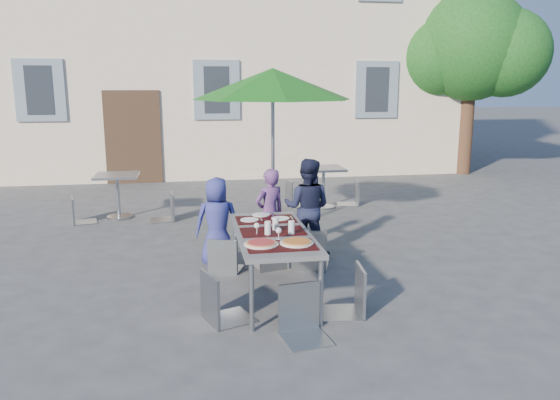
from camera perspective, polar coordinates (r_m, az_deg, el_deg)
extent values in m
plane|color=#414143|center=(6.37, -2.48, -9.60)|extent=(90.00, 90.00, 0.00)
cube|color=beige|center=(17.43, -7.49, 15.77)|extent=(13.00, 8.00, 7.00)
cube|color=#3E2B1E|center=(13.47, -15.10, 6.34)|extent=(1.30, 0.06, 2.20)
cube|color=gray|center=(13.75, -23.82, 10.45)|extent=(1.10, 0.06, 1.40)
cube|color=#262B33|center=(13.73, -23.84, 10.44)|extent=(0.60, 0.04, 1.10)
cube|color=gray|center=(13.37, -6.64, 11.36)|extent=(1.10, 0.06, 1.40)
cube|color=#262B33|center=(13.35, -6.64, 11.35)|extent=(0.60, 0.04, 1.10)
cube|color=gray|center=(14.16, 10.07, 11.29)|extent=(1.10, 0.06, 1.40)
cube|color=#262B33|center=(14.14, 10.10, 11.29)|extent=(0.60, 0.04, 1.10)
cylinder|color=#4C3120|center=(15.23, 18.90, 7.86)|extent=(0.36, 0.36, 2.80)
sphere|color=#134817|center=(15.23, 19.41, 15.00)|extent=(2.80, 2.80, 2.80)
sphere|color=#134817|center=(15.12, 16.03, 14.09)|extent=(2.00, 2.00, 2.00)
sphere|color=#134817|center=(15.22, 22.47, 14.02)|extent=(2.20, 2.20, 2.20)
sphere|color=#134817|center=(15.89, 19.12, 16.68)|extent=(1.80, 1.80, 1.80)
cube|color=#444449|center=(6.04, -0.76, -3.56)|extent=(0.80, 1.85, 0.05)
cylinder|color=gray|center=(5.31, -2.98, -10.12)|extent=(0.05, 0.05, 0.70)
cylinder|color=gray|center=(5.42, 4.28, -9.65)|extent=(0.05, 0.05, 0.70)
cylinder|color=gray|center=(6.93, -4.65, -4.76)|extent=(0.05, 0.05, 0.70)
cylinder|color=gray|center=(7.02, 0.91, -4.50)|extent=(0.05, 0.05, 0.70)
cube|color=black|center=(5.51, 0.12, -4.80)|extent=(0.70, 0.42, 0.01)
cube|color=black|center=(6.03, -0.76, -3.31)|extent=(0.70, 0.42, 0.01)
cube|color=black|center=(6.56, -1.50, -2.05)|extent=(0.70, 0.42, 0.01)
cylinder|color=white|center=(5.54, -1.98, -4.62)|extent=(0.35, 0.35, 0.01)
cylinder|color=tan|center=(5.54, -1.98, -4.50)|extent=(0.31, 0.31, 0.01)
cylinder|color=#9B0F10|center=(5.54, -1.98, -4.42)|extent=(0.27, 0.27, 0.01)
cylinder|color=white|center=(5.58, 1.74, -4.49)|extent=(0.35, 0.35, 0.01)
cylinder|color=tan|center=(5.58, 1.74, -4.37)|extent=(0.31, 0.31, 0.01)
cylinder|color=#A52E0B|center=(5.58, 1.74, -4.29)|extent=(0.27, 0.27, 0.01)
cylinder|color=silver|center=(5.89, -1.28, -2.96)|extent=(0.07, 0.07, 0.15)
cylinder|color=silver|center=(6.08, -0.47, -2.49)|extent=(0.07, 0.07, 0.15)
cylinder|color=silver|center=(5.91, 1.21, -2.91)|extent=(0.07, 0.07, 0.15)
cylinder|color=silver|center=(5.93, -2.43, -3.61)|extent=(0.06, 0.06, 0.00)
cylinder|color=silver|center=(5.92, -2.43, -3.26)|extent=(0.01, 0.01, 0.08)
sphere|color=silver|center=(5.90, -2.44, -2.70)|extent=(0.06, 0.06, 0.06)
cylinder|color=silver|center=(5.73, -0.15, -4.15)|extent=(0.06, 0.06, 0.00)
cylinder|color=silver|center=(5.72, -0.15, -3.79)|extent=(0.01, 0.01, 0.08)
sphere|color=silver|center=(5.70, -0.15, -3.21)|extent=(0.06, 0.06, 0.06)
cylinder|color=white|center=(6.53, -3.21, -2.06)|extent=(0.22, 0.22, 0.01)
cube|color=#A4A7AC|center=(6.54, -1.99, -2.03)|extent=(0.02, 0.18, 0.00)
cylinder|color=white|center=(6.58, 0.03, -1.92)|extent=(0.22, 0.22, 0.01)
cube|color=#A4A7AC|center=(6.61, 1.23, -1.89)|extent=(0.02, 0.18, 0.00)
cylinder|color=white|center=(6.76, -2.00, -1.54)|extent=(0.22, 0.22, 0.01)
cube|color=#A4A7AC|center=(6.78, -0.83, -1.52)|extent=(0.02, 0.18, 0.00)
imported|color=navy|center=(7.14, -6.57, -2.29)|extent=(0.58, 0.38, 1.18)
imported|color=#623974|center=(7.42, -1.08, -1.44)|extent=(0.53, 0.46, 1.24)
imported|color=#191D38|center=(7.51, 2.86, -0.80)|extent=(0.76, 0.62, 1.36)
cube|color=#92999D|center=(7.01, -5.68, -4.10)|extent=(0.49, 0.49, 0.03)
cube|color=#92999D|center=(6.78, -6.13, -2.68)|extent=(0.37, 0.15, 0.45)
cylinder|color=#92999D|center=(7.18, -4.03, -5.41)|extent=(0.02, 0.02, 0.40)
cylinder|color=#92999D|center=(7.26, -6.53, -5.25)|extent=(0.02, 0.02, 0.40)
cylinder|color=#92999D|center=(6.88, -4.70, -6.21)|extent=(0.02, 0.02, 0.40)
cylinder|color=#92999D|center=(6.97, -7.30, -6.03)|extent=(0.02, 0.02, 0.40)
cube|color=gray|center=(7.11, -1.09, -3.23)|extent=(0.54, 0.54, 0.03)
cube|color=gray|center=(6.85, -0.40, -1.52)|extent=(0.44, 0.14, 0.53)
cylinder|color=gray|center=(7.42, -0.31, -4.53)|extent=(0.02, 0.02, 0.47)
cylinder|color=gray|center=(7.27, -3.06, -4.88)|extent=(0.02, 0.02, 0.47)
cylinder|color=gray|center=(7.08, 0.95, -5.34)|extent=(0.02, 0.02, 0.47)
cylinder|color=gray|center=(6.94, -1.91, -5.72)|extent=(0.02, 0.02, 0.47)
cube|color=gray|center=(7.10, 3.23, -3.19)|extent=(0.57, 0.57, 0.03)
cube|color=gray|center=(6.83, 3.08, -1.49)|extent=(0.44, 0.17, 0.54)
cylinder|color=gray|center=(7.34, 4.86, -4.72)|extent=(0.02, 0.02, 0.47)
cylinder|color=gray|center=(7.38, 1.85, -4.60)|extent=(0.02, 0.02, 0.47)
cylinder|color=gray|center=(6.97, 4.65, -5.63)|extent=(0.02, 0.02, 0.47)
cylinder|color=gray|center=(7.01, 1.47, -5.50)|extent=(0.02, 0.02, 0.47)
cube|color=gray|center=(5.54, -5.39, -7.91)|extent=(0.56, 0.56, 0.03)
cube|color=gray|center=(5.38, -7.45, -5.66)|extent=(0.18, 0.42, 0.52)
cylinder|color=gray|center=(5.54, -2.74, -10.49)|extent=(0.02, 0.02, 0.46)
cylinder|color=gray|center=(5.85, -4.43, -9.26)|extent=(0.02, 0.02, 0.46)
cylinder|color=gray|center=(5.40, -6.32, -11.20)|extent=(0.02, 0.02, 0.46)
cylinder|color=gray|center=(5.72, -7.85, -9.88)|extent=(0.02, 0.02, 0.46)
cube|color=#94989F|center=(5.69, 6.44, -7.49)|extent=(0.46, 0.46, 0.03)
cube|color=#94989F|center=(5.65, 8.53, -4.99)|extent=(0.07, 0.43, 0.51)
cylinder|color=#94989F|center=(5.91, 4.30, -9.09)|extent=(0.02, 0.02, 0.45)
cylinder|color=#94989F|center=(5.57, 4.85, -10.44)|extent=(0.02, 0.02, 0.45)
cylinder|color=#94989F|center=(5.97, 7.81, -8.95)|extent=(0.02, 0.02, 0.45)
cylinder|color=#94989F|center=(5.64, 8.57, -10.26)|extent=(0.02, 0.02, 0.45)
cube|color=#8E9599|center=(5.10, 2.80, -9.91)|extent=(0.47, 0.47, 0.03)
cube|color=#8E9599|center=(5.19, 2.04, -6.61)|extent=(0.41, 0.09, 0.49)
cylinder|color=#8E9599|center=(4.98, 1.56, -13.31)|extent=(0.02, 0.02, 0.43)
cylinder|color=#8E9599|center=(5.10, 5.41, -12.72)|extent=(0.02, 0.02, 0.43)
cylinder|color=#8E9599|center=(5.29, 0.23, -11.74)|extent=(0.02, 0.02, 0.43)
cylinder|color=#8E9599|center=(5.40, 3.88, -11.24)|extent=(0.02, 0.02, 0.43)
cylinder|color=#A4A7AC|center=(8.72, -0.73, -3.22)|extent=(0.50, 0.50, 0.10)
cylinder|color=gray|center=(8.49, -0.75, 4.27)|extent=(0.06, 0.06, 2.40)
cone|color=#166516|center=(8.41, -0.77, 12.04)|extent=(2.45, 2.45, 0.47)
cylinder|color=#A4A7AC|center=(10.14, -16.44, -1.71)|extent=(0.44, 0.44, 0.04)
cylinder|color=gray|center=(10.07, -16.55, 0.22)|extent=(0.06, 0.06, 0.74)
cube|color=gray|center=(10.00, -16.69, 2.47)|extent=(0.74, 0.74, 0.04)
cube|color=gray|center=(9.94, -19.84, 0.07)|extent=(0.46, 0.46, 0.03)
cube|color=gray|center=(9.89, -20.98, 1.26)|extent=(0.11, 0.38, 0.45)
cylinder|color=gray|center=(9.83, -18.76, -1.23)|extent=(0.02, 0.02, 0.40)
cylinder|color=gray|center=(10.15, -18.89, -0.83)|extent=(0.02, 0.02, 0.40)
cylinder|color=gray|center=(9.82, -20.65, -1.38)|extent=(0.02, 0.02, 0.40)
cylinder|color=gray|center=(10.14, -20.72, -0.98)|extent=(0.02, 0.02, 0.40)
cube|color=gray|center=(9.70, -12.35, 0.37)|extent=(0.45, 0.45, 0.03)
cube|color=gray|center=(9.68, -11.28, 1.83)|extent=(0.09, 0.40, 0.48)
cylinder|color=gray|center=(9.90, -13.38, -0.75)|extent=(0.02, 0.02, 0.42)
cylinder|color=gray|center=(9.57, -13.21, -1.18)|extent=(0.02, 0.02, 0.42)
cylinder|color=gray|center=(9.93, -11.40, -0.62)|extent=(0.02, 0.02, 0.42)
cylinder|color=gray|center=(9.60, -11.17, -1.05)|extent=(0.02, 0.02, 0.42)
cylinder|color=#A4A7AC|center=(10.55, 4.51, -0.72)|extent=(0.44, 0.44, 0.04)
cylinder|color=gray|center=(10.48, 4.54, 1.13)|extent=(0.06, 0.06, 0.74)
cube|color=gray|center=(10.41, 4.58, 3.30)|extent=(0.74, 0.74, 0.04)
cube|color=gray|center=(10.68, 2.00, 1.84)|extent=(0.47, 0.47, 0.03)
cube|color=gray|center=(10.57, 0.97, 3.13)|extent=(0.08, 0.42, 0.50)
cylinder|color=gray|center=(10.61, 3.23, 0.48)|extent=(0.02, 0.02, 0.44)
cylinder|color=gray|center=(10.95, 2.60, 0.85)|extent=(0.02, 0.02, 0.44)
cylinder|color=gray|center=(10.50, 1.36, 0.37)|extent=(0.02, 0.02, 0.44)
cylinder|color=gray|center=(10.84, 0.78, 0.75)|extent=(0.02, 0.02, 0.44)
cube|color=#949A9F|center=(10.82, 7.11, 1.77)|extent=(0.47, 0.47, 0.03)
cube|color=#949A9F|center=(10.81, 8.15, 3.02)|extent=(0.10, 0.40, 0.48)
cylinder|color=#949A9F|center=(11.02, 6.09, 0.81)|extent=(0.02, 0.02, 0.42)
cylinder|color=#949A9F|center=(10.68, 6.25, 0.45)|extent=(0.02, 0.02, 0.42)
cylinder|color=#949A9F|center=(11.05, 7.87, 0.80)|extent=(0.02, 0.02, 0.42)
cylinder|color=#949A9F|center=(10.72, 8.09, 0.44)|extent=(0.02, 0.02, 0.42)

